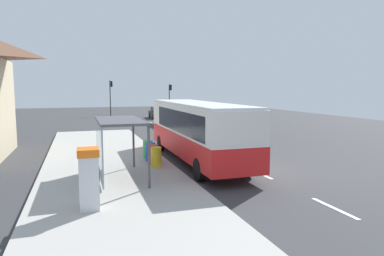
{
  "coord_description": "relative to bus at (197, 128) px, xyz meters",
  "views": [
    {
      "loc": [
        -7.75,
        -15.21,
        3.98
      ],
      "look_at": [
        -1.0,
        5.38,
        1.5
      ],
      "focal_mm": 32.73,
      "sensor_mm": 36.0,
      "label": 1
    }
  ],
  "objects": [
    {
      "name": "white_van",
      "position": [
        3.91,
        19.64,
        -0.5
      ],
      "size": [
        2.12,
        5.24,
        2.3
      ],
      "color": "white",
      "rests_on": "ground"
    },
    {
      "name": "recycling_bin_yellow",
      "position": [
        -2.49,
        -1.16,
        -1.19
      ],
      "size": [
        0.52,
        0.52,
        0.95
      ],
      "primitive_type": "cylinder",
      "color": "yellow",
      "rests_on": "sidewalk_platform"
    },
    {
      "name": "bus_shelter",
      "position": [
        -4.7,
        -2.84,
        0.25
      ],
      "size": [
        1.8,
        4.0,
        2.5
      ],
      "color": "#4C4C51",
      "rests_on": "sidewalk_platform"
    },
    {
      "name": "recycling_bin_green",
      "position": [
        -2.49,
        0.94,
        -1.19
      ],
      "size": [
        0.52,
        0.52,
        0.95
      ],
      "primitive_type": "cylinder",
      "color": "green",
      "rests_on": "sidewalk_platform"
    },
    {
      "name": "ground_plane",
      "position": [
        1.71,
        11.6,
        -1.86
      ],
      "size": [
        56.0,
        92.0,
        0.04
      ],
      "primitive_type": "cube",
      "color": "#38383A"
    },
    {
      "name": "lane_stripe_seg_6",
      "position": [
        1.96,
        21.6,
        -1.84
      ],
      "size": [
        0.16,
        2.2,
        0.01
      ],
      "primitive_type": "cube",
      "color": "silver",
      "rests_on": "ground"
    },
    {
      "name": "recycling_bin_red",
      "position": [
        -2.49,
        -0.46,
        -1.19
      ],
      "size": [
        0.52,
        0.52,
        0.95
      ],
      "primitive_type": "cylinder",
      "color": "red",
      "rests_on": "sidewalk_platform"
    },
    {
      "name": "lane_stripe_seg_1",
      "position": [
        1.96,
        -3.4,
        -1.84
      ],
      "size": [
        0.16,
        2.2,
        0.01
      ],
      "primitive_type": "cube",
      "color": "silver",
      "rests_on": "ground"
    },
    {
      "name": "lane_stripe_seg_3",
      "position": [
        1.96,
        6.6,
        -1.84
      ],
      "size": [
        0.16,
        2.2,
        0.01
      ],
      "primitive_type": "cube",
      "color": "silver",
      "rests_on": "ground"
    },
    {
      "name": "bus",
      "position": [
        0.0,
        0.0,
        0.0
      ],
      "size": [
        2.63,
        11.03,
        3.21
      ],
      "color": "red",
      "rests_on": "ground"
    },
    {
      "name": "lane_stripe_seg_0",
      "position": [
        1.96,
        -8.4,
        -1.84
      ],
      "size": [
        0.16,
        2.2,
        0.01
      ],
      "primitive_type": "cube",
      "color": "silver",
      "rests_on": "ground"
    },
    {
      "name": "sedan_near",
      "position": [
        4.01,
        27.54,
        -1.05
      ],
      "size": [
        1.99,
        4.47,
        1.52
      ],
      "color": "black",
      "rests_on": "ground"
    },
    {
      "name": "ticket_machine",
      "position": [
        -5.78,
        -6.43,
        -0.67
      ],
      "size": [
        0.66,
        0.76,
        1.94
      ],
      "color": "silver",
      "rests_on": "sidewalk_platform"
    },
    {
      "name": "recycling_bin_blue",
      "position": [
        -2.49,
        0.24,
        -1.19
      ],
      "size": [
        0.52,
        0.52,
        0.95
      ],
      "primitive_type": "cylinder",
      "color": "blue",
      "rests_on": "sidewalk_platform"
    },
    {
      "name": "lane_stripe_seg_2",
      "position": [
        1.96,
        1.6,
        -1.84
      ],
      "size": [
        0.16,
        2.2,
        0.01
      ],
      "primitive_type": "cube",
      "color": "silver",
      "rests_on": "ground"
    },
    {
      "name": "lane_stripe_seg_7",
      "position": [
        1.96,
        26.6,
        -1.84
      ],
      "size": [
        0.16,
        2.2,
        0.01
      ],
      "primitive_type": "cube",
      "color": "silver",
      "rests_on": "ground"
    },
    {
      "name": "sidewalk_platform",
      "position": [
        -4.69,
        -0.4,
        -1.75
      ],
      "size": [
        6.2,
        30.0,
        0.18
      ],
      "primitive_type": "cube",
      "color": "#ADAAA3",
      "rests_on": "ground"
    },
    {
      "name": "traffic_light_far_side",
      "position": [
        -1.39,
        34.21,
        1.51
      ],
      "size": [
        0.49,
        0.28,
        5.05
      ],
      "color": "#2D2D2D",
      "rests_on": "ground"
    },
    {
      "name": "lane_stripe_seg_4",
      "position": [
        1.96,
        11.6,
        -1.84
      ],
      "size": [
        0.16,
        2.2,
        0.01
      ],
      "primitive_type": "cube",
      "color": "silver",
      "rests_on": "ground"
    },
    {
      "name": "lane_stripe_seg_5",
      "position": [
        1.96,
        16.6,
        -1.84
      ],
      "size": [
        0.16,
        2.2,
        0.01
      ],
      "primitive_type": "cube",
      "color": "silver",
      "rests_on": "ground"
    },
    {
      "name": "traffic_light_near_side",
      "position": [
        7.22,
        33.41,
        1.21
      ],
      "size": [
        0.49,
        0.28,
        4.55
      ],
      "color": "#2D2D2D",
      "rests_on": "ground"
    }
  ]
}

